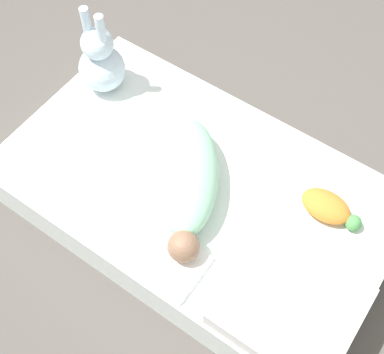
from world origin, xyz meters
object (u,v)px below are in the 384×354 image
at_px(pillow, 290,306).
at_px(turtle_plush, 329,208).
at_px(swaddled_baby, 187,179).
at_px(bunny_plush, 101,62).

height_order(pillow, turtle_plush, pillow).
height_order(swaddled_baby, pillow, swaddled_baby).
xyz_separation_m(pillow, bunny_plush, (-1.02, 0.37, 0.08)).
height_order(bunny_plush, turtle_plush, bunny_plush).
bearing_deg(swaddled_baby, pillow, 38.54).
relative_size(pillow, turtle_plush, 1.79).
bearing_deg(bunny_plush, turtle_plush, -0.77).
bearing_deg(bunny_plush, pillow, -20.10).
relative_size(swaddled_baby, bunny_plush, 1.45).
relative_size(pillow, bunny_plush, 1.08).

